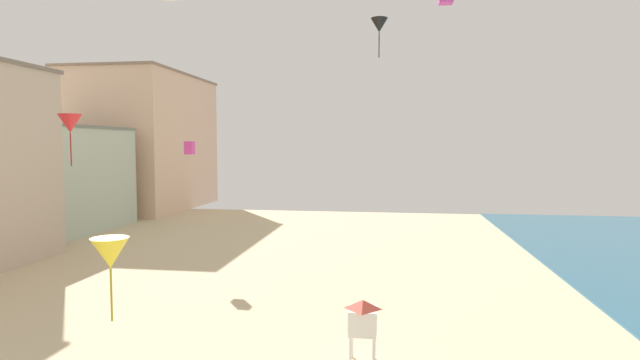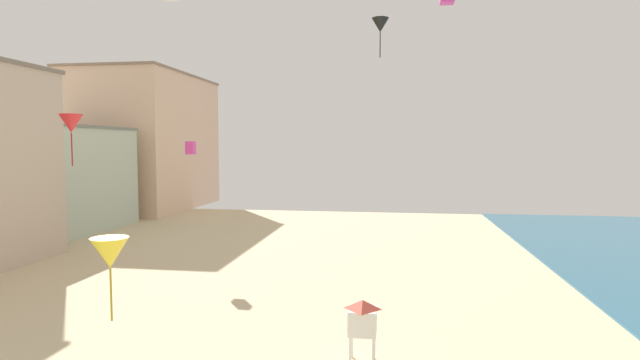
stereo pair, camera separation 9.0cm
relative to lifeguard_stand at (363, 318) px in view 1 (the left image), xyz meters
name	(u,v)px [view 1 (the left image)]	position (x,y,z in m)	size (l,w,h in m)	color
boardwalk_hotel_mid	(53,179)	(-32.82, 26.24, 3.46)	(10.71, 13.71, 10.59)	#B7C6B2
boardwalk_hotel_far	(145,142)	(-32.82, 45.06, 7.30)	(13.44, 21.08, 18.27)	beige
lifeguard_stand	(363,318)	(0.00, 0.00, 0.00)	(1.10, 1.10, 2.55)	white
kite_black_delta	(379,25)	(-0.11, 21.91, 16.50)	(1.38, 1.38, 3.14)	black
kite_yellow_delta	(110,253)	(-8.16, -4.13, 3.21)	(1.25, 1.25, 2.83)	yellow
kite_magenta_box	(190,148)	(-14.10, 16.43, 6.62)	(0.62, 0.62, 0.98)	#DB3D9E
kite_red_delta	(70,124)	(-16.96, 6.55, 8.03)	(1.29, 1.29, 2.94)	red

